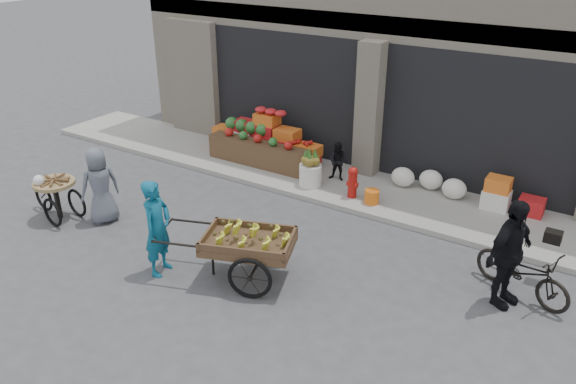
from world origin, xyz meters
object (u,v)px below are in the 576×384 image
Objects in this scene: banana_cart at (245,240)px; cyclist at (509,254)px; vendor_woman at (157,228)px; vendor_grey at (100,186)px; tricycle_cart at (56,193)px; orange_bucket at (372,197)px; bicycle at (523,271)px; pineapple_bin at (311,175)px; fire_hydrant at (353,181)px; seated_person at (338,162)px.

banana_cart is 4.25m from cyclist.
vendor_woman is 2.47m from vendor_grey.
vendor_woman is 3.30m from tricycle_cart.
orange_bucket is 0.17× the size of cyclist.
pineapple_bin is at bearing 92.94° from bicycle.
orange_bucket is 0.20× the size of vendor_grey.
vendor_woman is at bearing -0.36° from tricycle_cart.
fire_hydrant is at bearing 174.29° from orange_bucket.
vendor_grey reaches higher than pineapple_bin.
fire_hydrant is 0.76× the size of seated_person.
pineapple_bin is 0.19× the size of banana_cart.
pineapple_bin is 3.90m from banana_cart.
pineapple_bin is 0.30× the size of vendor_woman.
orange_bucket is at bearing -3.58° from pineapple_bin.
tricycle_cart is at bearing 124.36° from cyclist.
vendor_woman reaches higher than seated_person.
vendor_woman reaches higher than fire_hydrant.
banana_cart is 4.69m from tricycle_cart.
pineapple_bin is at bearing 177.40° from fire_hydrant.
cyclist is at bearing 174.99° from bicycle.
fire_hydrant is at bearing -31.73° from vendor_woman.
tricycle_cart reaches higher than pineapple_bin.
bicycle is at bearing -75.59° from vendor_woman.
orange_bucket is at bearing 42.02° from tricycle_cart.
bicycle is 0.93× the size of cyclist.
banana_cart reaches higher than fire_hydrant.
vendor_woman is at bearing -175.84° from banana_cart.
bicycle is (8.78, 2.35, -0.11)m from tricycle_cart.
cyclist is (3.91, 1.67, 0.15)m from banana_cart.
orange_bucket is at bearing 151.15° from vendor_grey.
fire_hydrant is at bearing 45.09° from tricycle_cart.
fire_hydrant is 6.29m from tricycle_cart.
vendor_woman is 0.95× the size of cyclist.
banana_cart reaches higher than tricycle_cart.
tricycle_cart is at bearing -132.88° from pineapple_bin.
vendor_grey is at bearing 29.67° from tricycle_cart.
banana_cart is at bearing 9.10° from tricycle_cart.
fire_hydrant is 3.73m from banana_cart.
vendor_grey is (-3.23, -4.23, 0.22)m from seated_person.
vendor_grey reaches higher than seated_person.
fire_hydrant is 5.33m from vendor_grey.
vendor_grey is at bearing -137.67° from fire_hydrant.
vendor_woman is at bearing -115.97° from orange_bucket.
fire_hydrant is at bearing -2.60° from pineapple_bin.
vendor_woman is at bearing 134.89° from cyclist.
vendor_woman is (-0.89, -4.99, 0.29)m from seated_person.
vendor_grey reaches higher than banana_cart.
cyclist is (3.23, -1.99, 0.66)m from orange_bucket.
pineapple_bin is at bearing -17.97° from vendor_woman.
cyclist is (7.66, 1.54, 0.12)m from vendor_grey.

